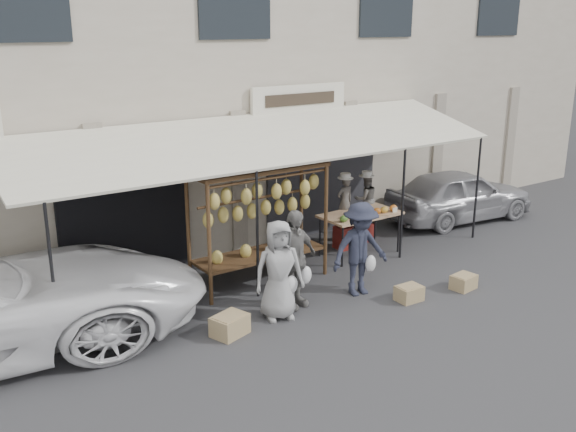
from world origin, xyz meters
The scene contains 16 objects.
ground_plane centered at (0.00, 0.00, 0.00)m, with size 90.00×90.00×0.00m, color #2D2D30.
shophouse centered at (0.00, 6.50, 3.65)m, with size 24.00×6.15×7.30m.
awning centered at (0.01, 2.28, 2.57)m, with size 10.00×2.35×2.92m.
banana_rack centered at (-0.62, 1.65, 1.56)m, with size 2.60×0.90×2.24m.
produce_table centered at (1.94, 1.74, 0.87)m, with size 1.70×0.90×1.04m.
vendor_left centered at (1.90, 2.27, 1.05)m, with size 0.40×0.27×1.11m, color #54514D.
vendor_right centered at (2.61, 2.40, 0.97)m, with size 0.54×0.42×1.11m, color #62615E.
customer_left centered at (-1.18, 0.21, 0.84)m, with size 0.82×0.53×1.68m, color #999999.
customer_mid centered at (-0.73, 0.43, 0.87)m, with size 1.02×0.42×1.73m, color slate.
customer_right centered at (0.55, 0.20, 0.86)m, with size 1.11×0.64×1.71m, color #252839.
stool_left centered at (1.90, 2.27, 0.25)m, with size 0.35×0.35×0.49m, color maroon.
stool_right centered at (2.61, 2.40, 0.21)m, with size 0.30×0.30×0.42m, color maroon.
crate_near_a centered at (1.09, -0.53, 0.13)m, with size 0.45×0.34×0.27m, color tan.
crate_near_b centered at (2.29, -0.72, 0.13)m, with size 0.44×0.34×0.27m, color tan.
crate_far centered at (-2.16, 0.13, 0.16)m, with size 0.54×0.41×0.32m, color tan.
sedan centered at (5.58, 2.28, 0.65)m, with size 1.54×3.83×1.31m, color #99989D.
Camera 1 is at (-6.60, -7.90, 4.69)m, focal length 40.00 mm.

